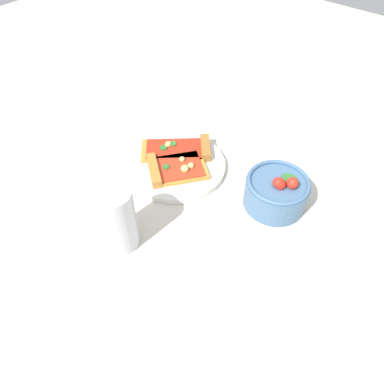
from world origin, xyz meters
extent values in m
plane|color=beige|center=(0.00, 0.00, 0.00)|extent=(2.40, 2.40, 0.00)
cylinder|color=silver|center=(0.02, -0.01, 0.01)|extent=(0.23, 0.23, 0.01)
cube|color=gold|center=(0.01, -0.03, 0.02)|extent=(0.16, 0.15, 0.01)
cube|color=#B77A33|center=(-0.04, 0.01, 0.02)|extent=(0.07, 0.09, 0.02)
cube|color=red|center=(0.01, -0.03, 0.02)|extent=(0.14, 0.13, 0.00)
sphere|color=#EAD172|center=(0.02, -0.05, 0.03)|extent=(0.01, 0.01, 0.01)
sphere|color=#EAD172|center=(0.03, -0.02, 0.03)|extent=(0.01, 0.01, 0.01)
sphere|color=#EAD172|center=(0.01, -0.05, 0.03)|extent=(0.02, 0.02, 0.02)
cylinder|color=#2D722D|center=(-0.01, -0.01, 0.03)|extent=(0.01, 0.01, 0.00)
cube|color=gold|center=(0.05, 0.02, 0.02)|extent=(0.16, 0.17, 0.01)
cube|color=#A36B2D|center=(0.10, -0.03, 0.02)|extent=(0.07, 0.07, 0.02)
cube|color=#B22D19|center=(0.05, 0.02, 0.02)|extent=(0.14, 0.15, 0.00)
cylinder|color=#388433|center=(0.06, 0.03, 0.03)|extent=(0.02, 0.02, 0.00)
cylinder|color=#2D722D|center=(0.03, 0.04, 0.03)|extent=(0.02, 0.02, 0.00)
sphere|color=#EAD172|center=(0.04, 0.04, 0.03)|extent=(0.01, 0.01, 0.01)
cylinder|color=#4C7299|center=(0.07, -0.24, 0.03)|extent=(0.13, 0.13, 0.06)
torus|color=#4C7299|center=(0.07, -0.24, 0.06)|extent=(0.13, 0.13, 0.01)
sphere|color=red|center=(0.07, -0.24, 0.07)|extent=(0.02, 0.02, 0.02)
sphere|color=red|center=(0.06, -0.24, 0.07)|extent=(0.02, 0.02, 0.02)
sphere|color=red|center=(0.08, -0.26, 0.07)|extent=(0.02, 0.02, 0.02)
sphere|color=red|center=(0.06, -0.25, 0.07)|extent=(0.02, 0.02, 0.02)
sphere|color=red|center=(0.07, -0.24, 0.07)|extent=(0.02, 0.02, 0.02)
cylinder|color=#388433|center=(0.09, -0.25, 0.07)|extent=(0.04, 0.04, 0.01)
cylinder|color=silver|center=(-0.20, -0.07, 0.07)|extent=(0.07, 0.07, 0.14)
cylinder|color=#592D0F|center=(-0.20, -0.07, 0.06)|extent=(0.06, 0.06, 0.11)
camera|label=1|loc=(-0.42, -0.43, 0.57)|focal=33.85mm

